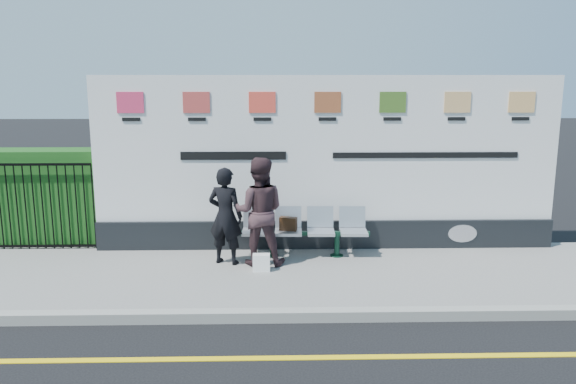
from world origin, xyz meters
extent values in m
plane|color=black|center=(0.00, 0.00, 0.00)|extent=(80.00, 80.00, 0.00)
cube|color=gray|center=(0.00, 2.50, 0.06)|extent=(14.00, 3.00, 0.12)
cube|color=gray|center=(0.00, 1.00, 0.07)|extent=(14.00, 0.18, 0.14)
cube|color=yellow|center=(0.00, 0.00, 0.00)|extent=(14.00, 0.10, 0.01)
cube|color=black|center=(0.50, 3.85, 0.37)|extent=(8.00, 0.30, 0.50)
cube|color=white|center=(0.50, 3.85, 1.87)|extent=(8.00, 0.14, 2.50)
cube|color=#1B4F17|center=(-4.58, 4.30, 0.97)|extent=(2.35, 0.70, 1.70)
imported|color=black|center=(-1.19, 2.99, 0.91)|extent=(0.67, 0.54, 1.57)
imported|color=#392529|center=(-0.65, 2.94, 0.99)|extent=(0.88, 0.70, 1.73)
cube|color=black|center=(-0.17, 3.33, 0.68)|extent=(0.31, 0.20, 0.22)
cube|color=white|center=(-0.61, 2.59, 0.25)|extent=(0.27, 0.16, 0.27)
camera|label=1|loc=(-0.40, -5.74, 3.03)|focal=35.00mm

